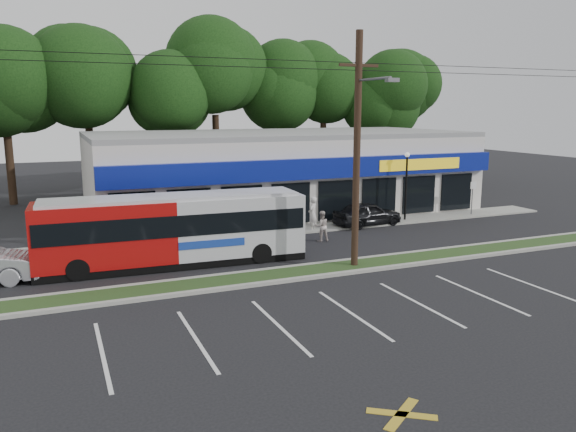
{
  "coord_description": "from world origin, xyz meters",
  "views": [
    {
      "loc": [
        -8.94,
        -19.76,
        6.85
      ],
      "look_at": [
        1.53,
        5.0,
        1.69
      ],
      "focal_mm": 35.0,
      "sensor_mm": 36.0,
      "label": 1
    }
  ],
  "objects_px": {
    "sign_post": "(473,192)",
    "car_dark": "(367,214)",
    "utility_pole": "(354,143)",
    "metrobus": "(174,228)",
    "pedestrian_b": "(321,226)",
    "pedestrian_a": "(313,214)",
    "lamp_post": "(406,178)"
  },
  "relations": [
    {
      "from": "metrobus",
      "to": "pedestrian_b",
      "type": "bearing_deg",
      "value": 13.46
    },
    {
      "from": "utility_pole",
      "to": "lamp_post",
      "type": "xyz_separation_m",
      "value": [
        8.17,
        7.87,
        -2.74
      ]
    },
    {
      "from": "car_dark",
      "to": "sign_post",
      "type": "bearing_deg",
      "value": -95.75
    },
    {
      "from": "pedestrian_b",
      "to": "utility_pole",
      "type": "bearing_deg",
      "value": 82.9
    },
    {
      "from": "metrobus",
      "to": "pedestrian_a",
      "type": "height_order",
      "value": "metrobus"
    },
    {
      "from": "metrobus",
      "to": "pedestrian_b",
      "type": "height_order",
      "value": "metrobus"
    },
    {
      "from": "lamp_post",
      "to": "pedestrian_a",
      "type": "bearing_deg",
      "value": -177.35
    },
    {
      "from": "sign_post",
      "to": "pedestrian_a",
      "type": "distance_m",
      "value": 11.49
    },
    {
      "from": "metrobus",
      "to": "sign_post",
      "type": "bearing_deg",
      "value": 14.29
    },
    {
      "from": "sign_post",
      "to": "pedestrian_a",
      "type": "xyz_separation_m",
      "value": [
        -11.48,
        -0.07,
        -0.58
      ]
    },
    {
      "from": "utility_pole",
      "to": "pedestrian_b",
      "type": "bearing_deg",
      "value": 78.57
    },
    {
      "from": "lamp_post",
      "to": "metrobus",
      "type": "bearing_deg",
      "value": -164.16
    },
    {
      "from": "lamp_post",
      "to": "metrobus",
      "type": "height_order",
      "value": "lamp_post"
    },
    {
      "from": "utility_pole",
      "to": "pedestrian_a",
      "type": "relative_size",
      "value": 25.66
    },
    {
      "from": "metrobus",
      "to": "car_dark",
      "type": "height_order",
      "value": "metrobus"
    },
    {
      "from": "sign_post",
      "to": "metrobus",
      "type": "xyz_separation_m",
      "value": [
        -20.16,
        -4.08,
        0.1
      ]
    },
    {
      "from": "car_dark",
      "to": "pedestrian_a",
      "type": "relative_size",
      "value": 2.18
    },
    {
      "from": "utility_pole",
      "to": "metrobus",
      "type": "relative_size",
      "value": 4.26
    },
    {
      "from": "pedestrian_a",
      "to": "pedestrian_b",
      "type": "height_order",
      "value": "pedestrian_a"
    },
    {
      "from": "car_dark",
      "to": "metrobus",
      "type": "bearing_deg",
      "value": 101.75
    },
    {
      "from": "sign_post",
      "to": "pedestrian_b",
      "type": "xyz_separation_m",
      "value": [
        -12.14,
        -2.57,
        -0.75
      ]
    },
    {
      "from": "utility_pole",
      "to": "sign_post",
      "type": "bearing_deg",
      "value": 30.15
    },
    {
      "from": "utility_pole",
      "to": "pedestrian_b",
      "type": "xyz_separation_m",
      "value": [
        1.03,
        5.07,
        -4.61
      ]
    },
    {
      "from": "pedestrian_b",
      "to": "car_dark",
      "type": "bearing_deg",
      "value": -145.27
    },
    {
      "from": "lamp_post",
      "to": "car_dark",
      "type": "bearing_deg",
      "value": -174.06
    },
    {
      "from": "car_dark",
      "to": "pedestrian_a",
      "type": "xyz_separation_m",
      "value": [
        -3.59,
        0.0,
        0.25
      ]
    },
    {
      "from": "sign_post",
      "to": "car_dark",
      "type": "xyz_separation_m",
      "value": [
        -7.88,
        -0.07,
        -0.83
      ]
    },
    {
      "from": "pedestrian_a",
      "to": "pedestrian_b",
      "type": "distance_m",
      "value": 2.59
    },
    {
      "from": "car_dark",
      "to": "pedestrian_b",
      "type": "relative_size",
      "value": 2.63
    },
    {
      "from": "car_dark",
      "to": "pedestrian_b",
      "type": "distance_m",
      "value": 4.94
    },
    {
      "from": "utility_pole",
      "to": "metrobus",
      "type": "distance_m",
      "value": 8.71
    },
    {
      "from": "utility_pole",
      "to": "pedestrian_a",
      "type": "height_order",
      "value": "utility_pole"
    }
  ]
}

